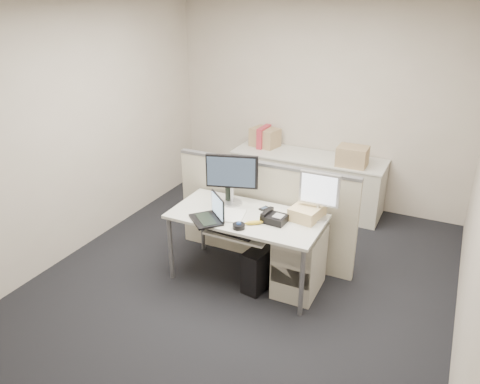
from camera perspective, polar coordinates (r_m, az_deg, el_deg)
The scene contains 27 objects.
floor at distance 4.96m, azimuth 0.77°, elevation -10.44°, with size 4.00×4.50×0.01m, color black.
wall_back at distance 6.38m, azimuth 9.58°, elevation 10.43°, with size 4.00×0.02×2.70m, color #B3A495.
wall_front at distance 2.69m, azimuth -20.21°, elevation -10.17°, with size 4.00×0.02×2.70m, color #B3A495.
wall_left at distance 5.46m, azimuth -18.67°, elevation 7.27°, with size 0.02×4.50×2.70m, color #B3A495.
desk at distance 4.62m, azimuth 0.82°, elevation -3.56°, with size 1.50×0.75×0.73m.
keyboard_tray at distance 4.50m, azimuth -0.16°, elevation -5.01°, with size 0.62×0.32×0.02m, color beige.
drawer_pedestal at distance 4.66m, azimuth 7.27°, elevation -8.34°, with size 0.40×0.55×0.65m, color #B2AE9A.
cubicle_partition at distance 5.04m, azimuth 2.96°, elevation -2.62°, with size 2.00×0.06×1.10m, color #B6AE95.
back_counter at distance 6.39m, azimuth 8.15°, elevation 1.20°, with size 2.00×0.60×0.72m, color #B2AE9A.
monitor_main at distance 4.73m, azimuth -0.98°, elevation 1.51°, with size 0.53×0.20×0.53m, color black.
monitor_small at distance 4.48m, azimuth 9.59°, elevation -0.57°, with size 0.39×0.19×0.47m, color #B7B7BC.
laptop at distance 4.44m, azimuth -4.22°, elevation -2.09°, with size 0.33×0.25×0.25m, color black.
trackball at distance 4.34m, azimuth -0.15°, elevation -4.19°, with size 0.12×0.12×0.04m, color black.
desk_phone at distance 4.46m, azimuth 4.24°, elevation -3.25°, with size 0.22×0.18×0.07m, color black.
paper_stack at distance 4.57m, azimuth -0.97°, elevation -2.87°, with size 0.23×0.29×0.01m, color silver.
sticky_pad at distance 4.53m, azimuth 2.89°, elevation -3.21°, with size 0.07×0.07×0.01m, color yellow.
travel_mug at distance 4.86m, azimuth -1.37°, elevation -0.22°, with size 0.08×0.08×0.16m, color black.
banana at distance 4.41m, azimuth 1.71°, elevation -3.75°, with size 0.18×0.04×0.04m, color gold.
cellphone at distance 4.72m, azimuth 2.95°, elevation -2.01°, with size 0.06×0.11×0.01m, color black.
manila_folders at distance 4.56m, azimuth 8.18°, elevation -2.44°, with size 0.26×0.33×0.12m, color tan.
keyboard at distance 4.48m, azimuth -0.96°, elevation -4.83°, with size 0.46×0.16×0.03m, color black.
pc_tower_desk at distance 4.74m, azimuth 2.65°, elevation -9.07°, with size 0.19×0.47×0.44m, color black.
pc_tower_spare_dark at distance 6.57m, azimuth -1.46°, elevation 0.52°, with size 0.17×0.42×0.39m, color black.
pc_tower_spare_silver at distance 6.99m, azimuth -1.81°, elevation 2.15°, with size 0.18×0.46×0.43m, color #B7B7BC.
cardboard_box_left at distance 6.55m, azimuth 3.06°, elevation 6.59°, with size 0.37×0.27×0.27m, color tan.
cardboard_box_right at distance 5.97m, azimuth 13.53°, elevation 4.18°, with size 0.36×0.28×0.26m, color tan.
red_binder at distance 6.53m, azimuth 2.91°, elevation 6.67°, with size 0.08×0.33×0.30m, color #AB2A38.
Camera 1 is at (1.73, -3.73, 2.78)m, focal length 35.00 mm.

